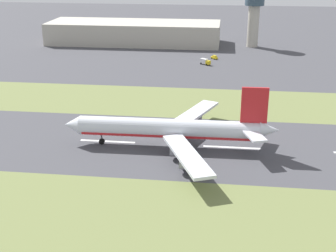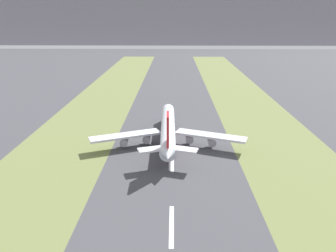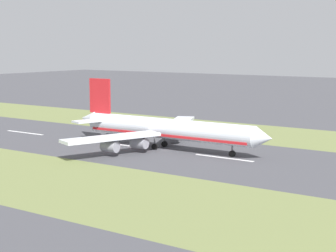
% 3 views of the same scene
% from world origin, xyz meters
% --- Properties ---
extents(ground_plane, '(800.00, 800.00, 0.00)m').
position_xyz_m(ground_plane, '(0.00, 0.00, 0.00)').
color(ground_plane, '#424247').
extents(grass_median_west, '(40.00, 600.00, 0.01)m').
position_xyz_m(grass_median_west, '(-45.00, 0.00, 0.00)').
color(grass_median_west, olive).
rests_on(grass_median_west, ground).
extents(grass_median_east, '(40.00, 600.00, 0.01)m').
position_xyz_m(grass_median_east, '(45.00, 0.00, 0.00)').
color(grass_median_east, olive).
rests_on(grass_median_east, ground).
extents(centreline_dash_near, '(1.20, 18.00, 0.01)m').
position_xyz_m(centreline_dash_near, '(0.00, -60.43, 0.01)').
color(centreline_dash_near, silver).
rests_on(centreline_dash_near, ground).
extents(centreline_dash_mid, '(1.20, 18.00, 0.01)m').
position_xyz_m(centreline_dash_mid, '(0.00, -20.43, 0.01)').
color(centreline_dash_mid, silver).
rests_on(centreline_dash_mid, ground).
extents(centreline_dash_far, '(1.20, 18.00, 0.01)m').
position_xyz_m(centreline_dash_far, '(0.00, 19.57, 0.01)').
color(centreline_dash_far, silver).
rests_on(centreline_dash_far, ground).
extents(airplane_main_jet, '(64.13, 67.08, 20.20)m').
position_xyz_m(airplane_main_jet, '(-1.97, -2.33, 6.02)').
color(airplane_main_jet, silver).
rests_on(airplane_main_jet, ground).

